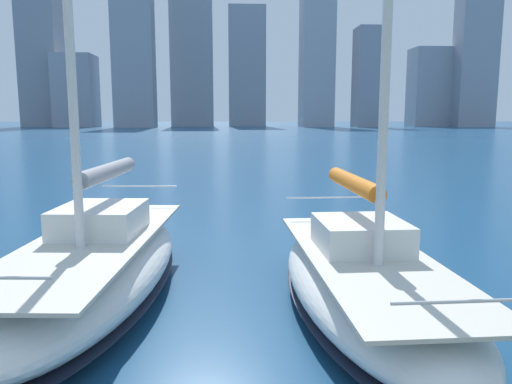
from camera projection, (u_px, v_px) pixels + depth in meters
The scene contains 3 objects.
city_skyline at pixel (219, 62), 158.68m from camera, with size 172.32×24.04×52.04m.
sailboat_orange at pixel (366, 279), 9.03m from camera, with size 2.86×7.75×11.06m.
sailboat_grey at pixel (95, 265), 9.60m from camera, with size 3.17×8.41×11.63m.
Camera 1 is at (0.01, 2.41, 3.57)m, focal length 35.00 mm.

